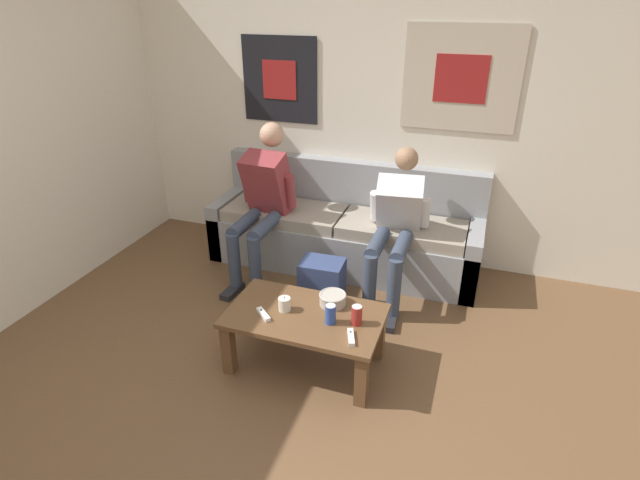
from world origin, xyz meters
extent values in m
plane|color=brown|center=(0.00, 0.00, 0.00)|extent=(18.00, 18.00, 0.00)
cube|color=silver|center=(0.00, 2.37, 1.27)|extent=(10.00, 0.05, 2.55)
cube|color=black|center=(-0.73, 2.34, 1.49)|extent=(0.67, 0.01, 0.71)
cube|color=maroon|center=(-0.73, 2.33, 1.49)|extent=(0.30, 0.01, 0.32)
cube|color=beige|center=(0.76, 2.34, 1.58)|extent=(0.87, 0.01, 0.78)
cube|color=maroon|center=(0.76, 2.33, 1.58)|extent=(0.39, 0.01, 0.35)
cube|color=gray|center=(-0.04, 2.28, 0.43)|extent=(2.29, 0.13, 0.86)
cube|color=gray|center=(-0.04, 1.95, 0.20)|extent=(2.29, 0.54, 0.40)
cube|color=gray|center=(-1.13, 1.95, 0.26)|extent=(0.12, 0.54, 0.52)
cube|color=gray|center=(1.04, 1.95, 0.26)|extent=(0.12, 0.54, 0.52)
cube|color=gray|center=(-0.56, 1.95, 0.45)|extent=(1.01, 0.50, 0.10)
cube|color=gray|center=(0.47, 1.95, 0.45)|extent=(1.01, 0.50, 0.10)
cube|color=brown|center=(0.11, 0.67, 0.37)|extent=(0.97, 0.56, 0.03)
cube|color=brown|center=(-0.32, 0.90, 0.18)|extent=(0.07, 0.07, 0.36)
cube|color=brown|center=(0.53, 0.90, 0.18)|extent=(0.07, 0.07, 0.36)
cube|color=brown|center=(-0.32, 0.45, 0.18)|extent=(0.07, 0.07, 0.36)
cube|color=brown|center=(0.53, 0.45, 0.18)|extent=(0.07, 0.07, 0.36)
cylinder|color=#384256|center=(-0.74, 1.54, 0.50)|extent=(0.11, 0.41, 0.11)
cylinder|color=#384256|center=(-0.74, 1.33, 0.26)|extent=(0.10, 0.10, 0.47)
cube|color=#232328|center=(-0.74, 1.26, 0.03)|extent=(0.11, 0.25, 0.05)
cylinder|color=#384256|center=(-0.56, 1.54, 0.50)|extent=(0.11, 0.41, 0.11)
cylinder|color=#384256|center=(-0.56, 1.33, 0.26)|extent=(0.10, 0.10, 0.47)
cube|color=#232328|center=(-0.56, 1.26, 0.03)|extent=(0.11, 0.25, 0.05)
cube|color=maroon|center=(-0.65, 1.82, 0.75)|extent=(0.37, 0.40, 0.56)
sphere|color=tan|center=(-0.65, 1.95, 1.13)|extent=(0.20, 0.20, 0.20)
cylinder|color=maroon|center=(-0.84, 1.84, 0.70)|extent=(0.08, 0.12, 0.30)
cylinder|color=maroon|center=(-0.45, 1.84, 0.70)|extent=(0.08, 0.12, 0.30)
cylinder|color=#384256|center=(0.36, 1.54, 0.50)|extent=(0.11, 0.40, 0.11)
cylinder|color=#384256|center=(0.36, 1.34, 0.26)|extent=(0.10, 0.10, 0.47)
cube|color=#232328|center=(0.36, 1.27, 0.03)|extent=(0.11, 0.25, 0.05)
cylinder|color=#384256|center=(0.54, 1.54, 0.50)|extent=(0.11, 0.40, 0.11)
cylinder|color=#384256|center=(0.54, 1.34, 0.26)|extent=(0.10, 0.10, 0.47)
cube|color=#232328|center=(0.54, 1.27, 0.03)|extent=(0.11, 0.25, 0.05)
cube|color=silver|center=(0.45, 1.85, 0.70)|extent=(0.39, 0.45, 0.51)
sphere|color=#9E7556|center=(0.45, 2.03, 1.01)|extent=(0.18, 0.18, 0.18)
cylinder|color=silver|center=(0.25, 1.88, 0.65)|extent=(0.08, 0.14, 0.26)
cylinder|color=silver|center=(0.64, 1.88, 0.65)|extent=(0.08, 0.14, 0.26)
cube|color=navy|center=(0.00, 1.32, 0.20)|extent=(0.32, 0.25, 0.40)
cube|color=navy|center=(0.00, 1.21, 0.11)|extent=(0.22, 0.09, 0.18)
cylinder|color=#B7B2A8|center=(0.24, 0.83, 0.42)|extent=(0.17, 0.17, 0.07)
torus|color=#B7B2A8|center=(0.24, 0.83, 0.46)|extent=(0.17, 0.17, 0.02)
cylinder|color=silver|center=(-0.03, 0.67, 0.43)|extent=(0.08, 0.08, 0.09)
cylinder|color=black|center=(-0.03, 0.67, 0.48)|extent=(0.00, 0.00, 0.01)
cylinder|color=#28479E|center=(0.28, 0.64, 0.45)|extent=(0.07, 0.07, 0.12)
cylinder|color=silver|center=(0.28, 0.64, 0.51)|extent=(0.06, 0.06, 0.00)
cylinder|color=maroon|center=(0.43, 0.68, 0.45)|extent=(0.07, 0.07, 0.12)
cylinder|color=silver|center=(0.43, 0.68, 0.51)|extent=(0.06, 0.06, 0.00)
cube|color=white|center=(0.44, 0.53, 0.40)|extent=(0.08, 0.15, 0.02)
cylinder|color=#333842|center=(0.43, 0.56, 0.41)|extent=(0.01, 0.01, 0.00)
cube|color=white|center=(-0.13, 0.57, 0.40)|extent=(0.13, 0.12, 0.02)
cylinder|color=#333842|center=(-0.15, 0.59, 0.41)|extent=(0.01, 0.01, 0.00)
camera|label=1|loc=(1.02, -1.70, 2.18)|focal=28.00mm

